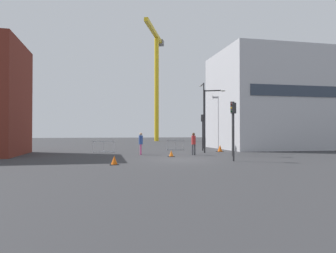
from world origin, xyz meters
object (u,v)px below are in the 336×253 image
Objects in this scene: streetlamp_tall at (203,110)px; traffic_cone_by_barrier at (171,154)px; traffic_light_corner at (232,120)px; traffic_cone_striped at (220,149)px; traffic_light_far at (233,122)px; traffic_light_island at (203,126)px; construction_crane at (156,70)px; pedestrian_walking at (194,142)px; traffic_cone_on_verge at (114,161)px; streetlamp_short at (208,114)px; pedestrian_waiting at (141,142)px.

streetlamp_tall reaches higher than traffic_cone_by_barrier.
traffic_cone_by_barrier is (-4.87, 0.36, -2.63)m from traffic_light_corner.
traffic_light_far is at bearing -106.06° from traffic_cone_striped.
traffic_cone_by_barrier is at bearing 125.64° from traffic_light_far.
traffic_light_island is 0.85× the size of traffic_light_corner.
traffic_light_island is at bearing -91.35° from construction_crane.
construction_crane reaches higher than pedestrian_walking.
traffic_cone_on_verge is (-9.98, -44.02, -14.19)m from construction_crane.
streetlamp_short is (-1.37, -35.54, -10.94)m from construction_crane.
traffic_light_corner is 8.79× the size of traffic_cone_by_barrier.
construction_crane is at bearing 86.93° from traffic_light_far.
traffic_light_far is 5.90m from pedestrian_walking.
traffic_light_corner is at bearing -29.66° from pedestrian_walking.
traffic_cone_by_barrier is at bearing 48.43° from traffic_cone_on_verge.
traffic_cone_on_verge is (-2.44, -7.47, -0.84)m from pedestrian_waiting.
traffic_cone_on_verge is at bearing -153.31° from traffic_light_corner.
traffic_light_corner is at bearing 67.18° from traffic_light_far.
traffic_light_corner is 2.33× the size of pedestrian_waiting.
traffic_cone_by_barrier is at bearing -98.02° from construction_crane.
construction_crane is at bearing 91.32° from streetlamp_tall.
pedestrian_walking is 1.00× the size of pedestrian_waiting.
streetlamp_tall is at bearing 83.49° from traffic_light_corner.
traffic_cone_striped is (-0.35, -6.04, -4.12)m from streetlamp_tall.
streetlamp_tall is at bearing 70.75° from traffic_light_island.
traffic_cone_striped is at bearing 79.73° from traffic_light_corner.
streetlamp_short is 3.90m from traffic_light_corner.
traffic_light_island is at bearing 117.87° from traffic_cone_striped.
construction_crane is 41.93× the size of traffic_cone_on_verge.
traffic_light_island is 15.11m from traffic_cone_on_verge.
streetlamp_tall is at bearing -88.68° from construction_crane.
pedestrian_walking is (-1.03, 5.61, -1.49)m from traffic_light_far.
construction_crane is 34.41m from traffic_light_island.
traffic_light_far is at bearing -101.10° from streetlamp_tall.
streetlamp_short is (-2.01, -7.32, -0.94)m from streetlamp_tall.
construction_crane is at bearing 90.50° from traffic_cone_striped.
streetlamp_tall is 1.75× the size of traffic_light_corner.
traffic_light_island is at bearing 91.17° from traffic_light_corner.
traffic_cone_striped is at bearing 39.04° from traffic_cone_by_barrier.
streetlamp_tall is 19.50m from traffic_cone_on_verge.
traffic_cone_striped is at bearing 43.76° from pedestrian_walking.
construction_crane is 39.64m from pedestrian_waiting.
traffic_cone_striped is at bearing 43.51° from traffic_cone_on_verge.
traffic_cone_on_verge is at bearing -135.46° from streetlamp_short.
streetlamp_short is at bearing -142.47° from traffic_cone_striped.
construction_crane reaches higher than traffic_light_island.
traffic_cone_on_verge is (-10.63, -15.80, -4.18)m from streetlamp_tall.
traffic_cone_striped is (10.28, 9.76, 0.06)m from traffic_cone_on_verge.
streetlamp_tall reaches higher than pedestrian_walking.
traffic_light_island reaches higher than traffic_cone_striped.
streetlamp_short is at bearing 39.62° from traffic_cone_by_barrier.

